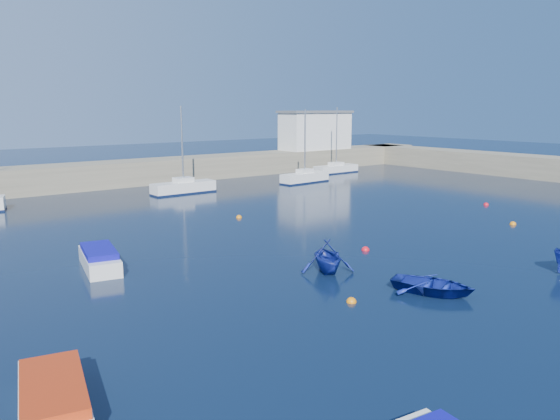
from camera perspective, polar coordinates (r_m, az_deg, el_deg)
ground at (r=24.57m, az=22.74°, el=-10.02°), size 220.00×220.00×0.00m
back_wall at (r=60.91m, az=-18.05°, el=3.52°), size 96.00×4.50×2.60m
right_arm at (r=77.70m, az=18.47°, el=4.93°), size 4.50×32.00×2.60m
harbor_office at (r=76.10m, az=3.71°, el=8.22°), size 10.00×4.00×5.00m
sailboat_6 at (r=54.48m, az=-10.05°, el=2.38°), size 6.44×1.90×8.50m
sailboat_7 at (r=61.48m, az=2.59°, el=3.44°), size 6.24×2.21×8.12m
sailboat_8 at (r=70.94m, az=5.87°, el=4.32°), size 6.43×1.92×8.35m
motorboat_0 at (r=16.78m, az=-22.57°, el=-18.00°), size 2.72×5.12×1.09m
motorboat_1 at (r=30.25m, az=-18.35°, el=-4.86°), size 2.46×4.76×1.11m
dinghy_center at (r=25.96m, az=15.67°, el=-7.58°), size 3.87×4.44×0.77m
dinghy_left at (r=28.12m, az=4.95°, el=-4.84°), size 3.95×4.11×1.67m
buoy_0 at (r=24.24m, az=7.47°, el=-9.53°), size 0.45×0.45×0.45m
buoy_1 at (r=32.78m, az=8.91°, el=-4.19°), size 0.48×0.48×0.48m
buoy_2 at (r=42.88m, az=23.15°, el=-1.41°), size 0.47×0.47×0.47m
buoy_3 at (r=41.93m, az=-4.31°, el=-0.82°), size 0.45×0.45×0.45m
buoy_4 at (r=50.55m, az=20.73°, el=0.49°), size 0.45×0.45×0.45m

